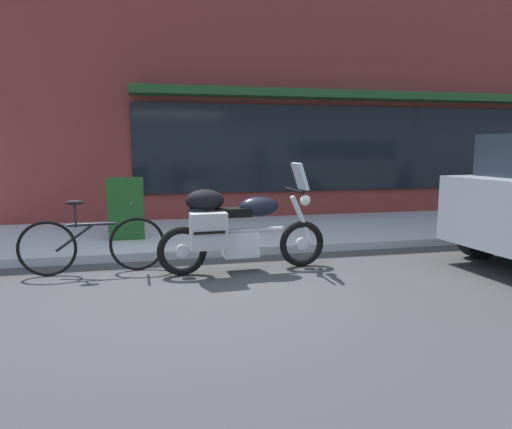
# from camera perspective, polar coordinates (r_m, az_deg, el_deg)

# --- Properties ---
(ground_plane) EXTENTS (80.00, 80.00, 0.00)m
(ground_plane) POSITION_cam_1_polar(r_m,az_deg,el_deg) (5.41, -4.92, -8.61)
(ground_plane) COLOR #3B3B3B
(storefront_building) EXTENTS (19.21, 0.90, 6.10)m
(storefront_building) POSITION_cam_1_polar(r_m,az_deg,el_deg) (11.43, 21.74, 14.94)
(storefront_building) COLOR maroon
(storefront_building) RESTS_ON ground_plane
(touring_motorcycle) EXTENTS (2.21, 0.75, 1.39)m
(touring_motorcycle) POSITION_cam_1_polar(r_m,az_deg,el_deg) (5.73, -2.69, -1.46)
(touring_motorcycle) COLOR black
(touring_motorcycle) RESTS_ON ground_plane
(parked_bicycle) EXTENTS (1.77, 0.48, 0.94)m
(parked_bicycle) POSITION_cam_1_polar(r_m,az_deg,el_deg) (6.07, -19.83, -3.49)
(parked_bicycle) COLOR black
(parked_bicycle) RESTS_ON ground_plane
(sandwich_board_sign) EXTENTS (0.55, 0.42, 0.98)m
(sandwich_board_sign) POSITION_cam_1_polar(r_m,az_deg,el_deg) (7.46, -16.01, 0.68)
(sandwich_board_sign) COLOR #1E511E
(sandwich_board_sign) RESTS_ON sidewalk_curb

